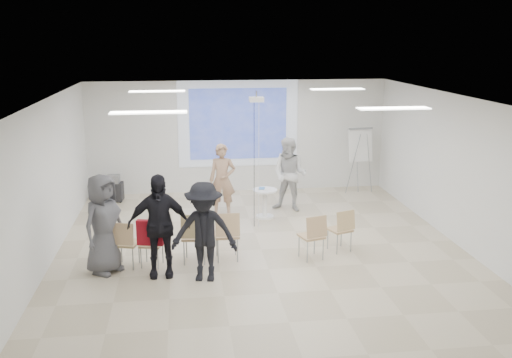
{
  "coord_description": "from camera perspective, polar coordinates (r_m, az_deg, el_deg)",
  "views": [
    {
      "loc": [
        -1.48,
        -10.56,
        4.14
      ],
      "look_at": [
        0.0,
        0.8,
        1.25
      ],
      "focal_mm": 40.0,
      "sensor_mm": 36.0,
      "label": 1
    }
  ],
  "objects": [
    {
      "name": "audience_outer",
      "position": [
        10.43,
        -15.04,
        -3.79
      ],
      "size": [
        1.12,
        1.18,
        2.03
      ],
      "primitive_type": "imported",
      "rotation": [
        0.0,
        0.0,
        0.91
      ],
      "color": "#56565B",
      "rests_on": "floor"
    },
    {
      "name": "chair_far_left",
      "position": [
        10.67,
        -12.99,
        -6.01
      ],
      "size": [
        0.52,
        0.54,
        0.89
      ],
      "rotation": [
        0.0,
        0.0,
        -0.26
      ],
      "color": "tan",
      "rests_on": "floor"
    },
    {
      "name": "controller_right",
      "position": [
        13.82,
        2.49,
        2.46
      ],
      "size": [
        0.09,
        0.13,
        0.04
      ],
      "primitive_type": "cube",
      "rotation": [
        0.0,
        0.0,
        -0.49
      ],
      "color": "white",
      "rests_on": "player_right"
    },
    {
      "name": "audience_left",
      "position": [
        10.06,
        -9.73,
        -3.88
      ],
      "size": [
        1.23,
        0.74,
        2.12
      ],
      "primitive_type": "imported",
      "rotation": [
        0.0,
        0.0,
        -0.0
      ],
      "color": "black",
      "rests_on": "floor"
    },
    {
      "name": "wall_right",
      "position": [
        12.21,
        19.72,
        0.83
      ],
      "size": [
        0.1,
        9.0,
        3.0
      ],
      "primitive_type": "cube",
      "color": "silver",
      "rests_on": "floor"
    },
    {
      "name": "player_right",
      "position": [
        13.69,
        3.4,
        0.84
      ],
      "size": [
        1.2,
        1.13,
        1.99
      ],
      "primitive_type": "imported",
      "rotation": [
        0.0,
        0.0,
        -0.49
      ],
      "color": "silver",
      "rests_on": "floor"
    },
    {
      "name": "audience_mid",
      "position": [
        9.79,
        -5.22,
        -4.64
      ],
      "size": [
        1.4,
        0.94,
        1.99
      ],
      "primitive_type": "imported",
      "rotation": [
        0.0,
        0.0,
        -0.2
      ],
      "color": "black",
      "rests_on": "floor"
    },
    {
      "name": "ceiling",
      "position": [
        10.72,
        0.56,
        8.32
      ],
      "size": [
        8.0,
        9.0,
        0.1
      ],
      "primitive_type": "cube",
      "color": "white",
      "rests_on": "wall_back"
    },
    {
      "name": "projection_image",
      "position": [
        15.28,
        -1.78,
        5.53
      ],
      "size": [
        2.6,
        0.01,
        1.9
      ],
      "primitive_type": "cube",
      "color": "#3247AC",
      "rests_on": "wall_back"
    },
    {
      "name": "player_left",
      "position": [
        13.34,
        -3.39,
        0.37
      ],
      "size": [
        0.76,
        0.57,
        1.94
      ],
      "primitive_type": "imported",
      "rotation": [
        0.0,
        0.0,
        -0.13
      ],
      "color": "tan",
      "rests_on": "floor"
    },
    {
      "name": "chair_center",
      "position": [
        10.72,
        -2.9,
        -5.3
      ],
      "size": [
        0.45,
        0.49,
        0.97
      ],
      "rotation": [
        0.0,
        0.0,
        0.0
      ],
      "color": "tan",
      "rests_on": "floor"
    },
    {
      "name": "fluor_panel_ne",
      "position": [
        13.09,
        8.13,
        8.89
      ],
      "size": [
        1.2,
        0.3,
        0.02
      ],
      "primitive_type": "cube",
      "color": "white",
      "rests_on": "ceiling"
    },
    {
      "name": "fluor_panel_nw",
      "position": [
        12.63,
        -9.86,
        8.63
      ],
      "size": [
        1.2,
        0.3,
        0.02
      ],
      "primitive_type": "cube",
      "color": "white",
      "rests_on": "ceiling"
    },
    {
      "name": "fluor_panel_sw",
      "position": [
        9.15,
        -10.69,
        6.56
      ],
      "size": [
        1.2,
        0.3,
        0.02
      ],
      "primitive_type": "cube",
      "color": "white",
      "rests_on": "ceiling"
    },
    {
      "name": "red_jacket",
      "position": [
        10.4,
        -10.54,
        -5.3
      ],
      "size": [
        0.49,
        0.23,
        0.46
      ],
      "primitive_type": "cube",
      "rotation": [
        0.0,
        0.0,
        -0.26
      ],
      "color": "#AC1522",
      "rests_on": "chair_left_mid"
    },
    {
      "name": "flipchart_easel",
      "position": [
        15.42,
        10.4,
        3.35
      ],
      "size": [
        0.77,
        0.58,
        1.78
      ],
      "rotation": [
        0.0,
        0.0,
        0.07
      ],
      "color": "gray",
      "rests_on": "floor"
    },
    {
      "name": "ceiling_projector",
      "position": [
        12.24,
        0.04,
        7.35
      ],
      "size": [
        0.3,
        0.25,
        3.0
      ],
      "color": "white",
      "rests_on": "ceiling"
    },
    {
      "name": "projection_halo",
      "position": [
        15.29,
        -1.79,
        5.54
      ],
      "size": [
        3.2,
        0.01,
        2.3
      ],
      "primitive_type": "cube",
      "color": "silver",
      "rests_on": "wall_back"
    },
    {
      "name": "chair_left_mid",
      "position": [
        10.62,
        -10.54,
        -6.19
      ],
      "size": [
        0.48,
        0.5,
        0.83
      ],
      "rotation": [
        0.0,
        0.0,
        -0.26
      ],
      "color": "tan",
      "rests_on": "floor"
    },
    {
      "name": "controller_left",
      "position": [
        13.53,
        -2.72,
        1.91
      ],
      "size": [
        0.06,
        0.14,
        0.04
      ],
      "primitive_type": "cube",
      "rotation": [
        0.0,
        0.0,
        -0.13
      ],
      "color": "white",
      "rests_on": "player_left"
    },
    {
      "name": "floor",
      "position": [
        11.46,
        0.52,
        -7.29
      ],
      "size": [
        8.0,
        9.0,
        0.1
      ],
      "primitive_type": "cube",
      "color": "beige",
      "rests_on": "ground"
    },
    {
      "name": "av_cart",
      "position": [
        15.05,
        -14.05,
        -0.99
      ],
      "size": [
        0.49,
        0.41,
        0.69
      ],
      "rotation": [
        0.0,
        0.0,
        -0.1
      ],
      "color": "black",
      "rests_on": "floor"
    },
    {
      "name": "laptop",
      "position": [
        10.77,
        -6.15,
        -5.54
      ],
      "size": [
        0.39,
        0.3,
        0.03
      ],
      "primitive_type": "imported",
      "rotation": [
        0.0,
        0.0,
        3.02
      ],
      "color": "black",
      "rests_on": "chair_left_inner"
    },
    {
      "name": "fluor_panel_se",
      "position": [
        9.78,
        13.58,
        6.89
      ],
      "size": [
        1.2,
        0.3,
        0.02
      ],
      "primitive_type": "cube",
      "color": "white",
      "rests_on": "ceiling"
    },
    {
      "name": "chair_right_far",
      "position": [
        11.29,
        8.6,
        -4.76
      ],
      "size": [
        0.53,
        0.54,
        0.86
      ],
      "rotation": [
        0.0,
        0.0,
        0.34
      ],
      "color": "tan",
      "rests_on": "floor"
    },
    {
      "name": "pedestal_table",
      "position": [
        13.27,
        0.89,
        -2.26
      ],
      "size": [
        0.67,
        0.67,
        0.7
      ],
      "rotation": [
        0.0,
        0.0,
        -0.21
      ],
      "color": "white",
      "rests_on": "floor"
    },
    {
      "name": "wall_left",
      "position": [
        11.19,
        -20.47,
        -0.41
      ],
      "size": [
        0.1,
        9.0,
        3.0
      ],
      "primitive_type": "cube",
      "color": "silver",
      "rests_on": "floor"
    },
    {
      "name": "chair_right_inner",
      "position": [
        10.81,
        5.76,
        -5.43
      ],
      "size": [
        0.53,
        0.55,
        0.89
      ],
      "rotation": [
        0.0,
        0.0,
        0.28
      ],
      "color": "tan",
      "rests_on": "floor"
    },
    {
      "name": "chair_left_inner",
      "position": [
        10.65,
        -6.2,
        -5.46
      ],
      "size": [
        0.51,
        0.55,
        0.98
      ],
      "rotation": [
        0.0,
        0.0,
        -0.12
      ],
      "color": "tan",
      "rests_on": "floor"
    },
    {
      "name": "wall_back",
      "position": [
        15.41,
        -1.8,
        4.29
      ],
      "size": [
        8.0,
        0.1,
        3.0
      ],
      "primitive_type": "cube",
      "color": "silver",
      "rests_on": "floor"
    }
  ]
}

